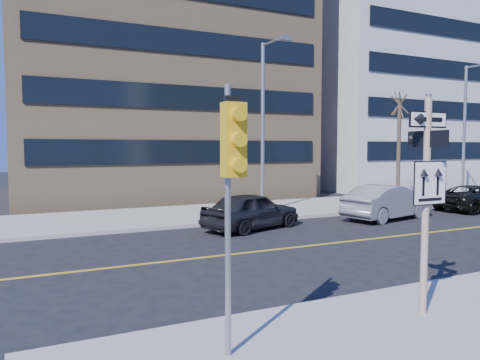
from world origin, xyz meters
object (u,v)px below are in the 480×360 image
sign_pole (427,192)px  traffic_signal (232,163)px  parked_car_a (251,211)px  street_tree_west (400,107)px  streetlight_a (265,115)px  parked_car_c (477,198)px  parked_car_b (387,202)px  streetlight_b (468,122)px

sign_pole → traffic_signal: size_ratio=1.02×
parked_car_a → street_tree_west: 12.84m
traffic_signal → streetlight_a: bearing=59.2°
traffic_signal → parked_car_c: traffic_signal is taller
parked_car_a → sign_pole: bearing=151.8°
parked_car_b → streetlight_a: streetlight_a is taller
parked_car_a → street_tree_west: street_tree_west is taller
parked_car_a → streetlight_b: size_ratio=0.55×
sign_pole → streetlight_b: size_ratio=0.51×
parked_car_c → parked_car_b: bearing=89.4°
parked_car_c → parked_car_a: bearing=86.6°
parked_car_a → parked_car_b: (6.67, -0.43, 0.04)m
parked_car_b → streetlight_b: 11.04m
street_tree_west → parked_car_b: bearing=-138.8°
parked_car_a → streetlight_a: streetlight_a is taller
parked_car_a → street_tree_west: size_ratio=0.69×
parked_car_a → parked_car_c: parked_car_a is taller
parked_car_c → street_tree_west: size_ratio=0.74×
sign_pole → parked_car_b: sign_pole is taller
streetlight_a → parked_car_b: bearing=-39.3°
traffic_signal → streetlight_a: size_ratio=0.50×
sign_pole → streetlight_a: (4.00, 13.27, 2.32)m
traffic_signal → streetlight_b: 25.83m
parked_car_b → streetlight_b: bearing=-82.2°
parked_car_a → parked_car_b: size_ratio=0.92×
sign_pole → parked_car_a: size_ratio=0.93×
streetlight_b → parked_car_c: bearing=-135.6°
parked_car_b → streetlight_a: (-4.33, 3.54, 3.97)m
streetlight_b → streetlight_a: bearing=180.0°
parked_car_b → parked_car_c: 6.24m
streetlight_b → street_tree_west: bearing=173.8°
streetlight_b → traffic_signal: bearing=-148.6°
street_tree_west → parked_car_c: bearing=-68.1°
traffic_signal → parked_car_a: traffic_signal is taller
traffic_signal → parked_car_c: bearing=28.4°
streetlight_a → parked_car_a: bearing=-127.0°
parked_car_a → street_tree_west: bearing=-91.1°
sign_pole → parked_car_b: (8.33, 9.73, -1.66)m
sign_pole → streetlight_b: 22.48m
traffic_signal → parked_car_c: 21.25m
parked_car_c → streetlight_a: size_ratio=0.59×
sign_pole → parked_car_a: sign_pole is taller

